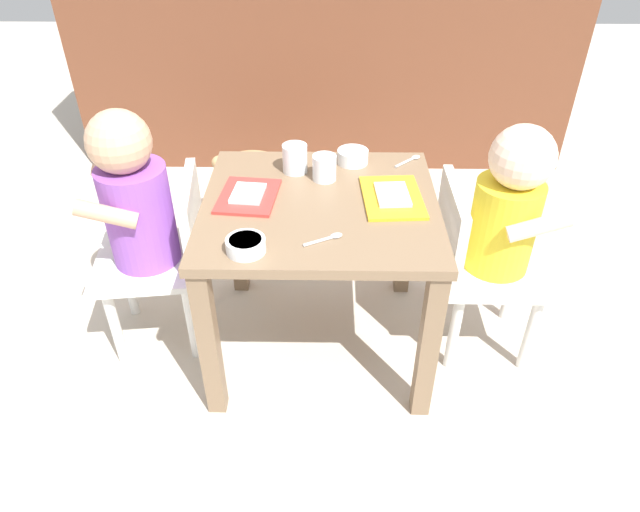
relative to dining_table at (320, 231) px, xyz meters
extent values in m
plane|color=beige|center=(0.00, 0.00, -0.38)|extent=(7.00, 7.00, 0.00)
cube|color=brown|center=(0.00, 1.22, 0.14)|extent=(2.04, 0.30, 1.04)
cube|color=#7A6047|center=(0.00, 0.00, 0.07)|extent=(0.57, 0.54, 0.03)
cube|color=#7A6047|center=(-0.26, -0.24, -0.16)|extent=(0.04, 0.04, 0.44)
cube|color=#7A6047|center=(0.26, -0.24, -0.16)|extent=(0.04, 0.04, 0.44)
cube|color=#7A6047|center=(-0.26, 0.24, -0.16)|extent=(0.04, 0.04, 0.44)
cube|color=#7A6047|center=(0.26, 0.24, -0.16)|extent=(0.04, 0.04, 0.44)
cube|color=silver|center=(-0.46, 0.02, -0.12)|extent=(0.31, 0.31, 0.02)
cube|color=silver|center=(-0.33, 0.04, 0.00)|extent=(0.06, 0.27, 0.22)
cylinder|color=purple|center=(-0.46, 0.02, 0.03)|extent=(0.17, 0.17, 0.27)
sphere|color=tan|center=(-0.47, 0.02, 0.23)|extent=(0.15, 0.15, 0.15)
cylinder|color=silver|center=(-0.57, 0.11, -0.25)|extent=(0.03, 0.03, 0.26)
cylinder|color=silver|center=(-0.54, -0.09, -0.25)|extent=(0.03, 0.03, 0.26)
cylinder|color=silver|center=(-0.37, 0.14, -0.25)|extent=(0.03, 0.03, 0.26)
cylinder|color=silver|center=(-0.34, -0.06, -0.25)|extent=(0.03, 0.03, 0.26)
cylinder|color=tan|center=(-0.52, 0.11, 0.09)|extent=(0.15, 0.06, 0.09)
cylinder|color=tan|center=(-0.49, -0.08, 0.09)|extent=(0.15, 0.06, 0.09)
cube|color=silver|center=(0.46, 0.01, -0.12)|extent=(0.28, 0.28, 0.02)
cube|color=silver|center=(0.33, 0.01, 0.00)|extent=(0.03, 0.27, 0.22)
cylinder|color=yellow|center=(0.46, 0.01, 0.01)|extent=(0.16, 0.16, 0.24)
sphere|color=beige|center=(0.47, 0.01, 0.20)|extent=(0.15, 0.15, 0.15)
cylinder|color=silver|center=(0.56, -0.09, -0.25)|extent=(0.03, 0.03, 0.26)
cylinder|color=silver|center=(0.56, 0.11, -0.25)|extent=(0.03, 0.03, 0.26)
cylinder|color=silver|center=(0.36, -0.09, -0.25)|extent=(0.03, 0.03, 0.26)
cylinder|color=silver|center=(0.36, 0.11, -0.25)|extent=(0.03, 0.03, 0.26)
cylinder|color=beige|center=(0.50, -0.08, 0.07)|extent=(0.15, 0.04, 0.09)
cylinder|color=beige|center=(0.51, 0.10, 0.07)|extent=(0.15, 0.04, 0.09)
ellipsoid|color=tan|center=(-0.23, 0.59, -0.17)|extent=(0.34, 0.25, 0.19)
sphere|color=tan|center=(-0.05, 0.54, -0.12)|extent=(0.14, 0.14, 0.14)
sphere|color=black|center=(0.00, 0.53, -0.13)|extent=(0.06, 0.06, 0.06)
torus|color=green|center=(-0.09, 0.55, -0.14)|extent=(0.06, 0.12, 0.12)
sphere|color=tan|center=(-0.37, 0.63, -0.13)|extent=(0.05, 0.05, 0.05)
cylinder|color=tan|center=(-0.16, 0.51, -0.32)|extent=(0.04, 0.04, 0.13)
cylinder|color=tan|center=(-0.13, 0.62, -0.32)|extent=(0.04, 0.04, 0.13)
cylinder|color=tan|center=(-0.32, 0.56, -0.32)|extent=(0.04, 0.04, 0.13)
cylinder|color=tan|center=(-0.29, 0.66, -0.32)|extent=(0.04, 0.04, 0.13)
cube|color=red|center=(-0.18, 0.02, 0.09)|extent=(0.15, 0.19, 0.01)
cube|color=white|center=(-0.18, 0.02, 0.10)|extent=(0.08, 0.10, 0.01)
cube|color=gold|center=(0.18, 0.02, 0.09)|extent=(0.15, 0.21, 0.01)
cube|color=white|center=(0.18, 0.02, 0.10)|extent=(0.08, 0.12, 0.01)
cylinder|color=white|center=(-0.07, 0.16, 0.12)|extent=(0.07, 0.07, 0.07)
cylinder|color=silver|center=(-0.07, 0.16, 0.10)|extent=(0.06, 0.06, 0.03)
cylinder|color=white|center=(0.01, 0.11, 0.12)|extent=(0.06, 0.06, 0.07)
cylinder|color=silver|center=(0.01, 0.11, 0.10)|extent=(0.05, 0.05, 0.04)
cylinder|color=white|center=(-0.15, -0.21, 0.10)|extent=(0.08, 0.08, 0.03)
cylinder|color=#B26633|center=(-0.15, -0.21, 0.11)|extent=(0.07, 0.07, 0.01)
cylinder|color=white|center=(0.08, 0.21, 0.10)|extent=(0.08, 0.08, 0.04)
cylinder|color=#4C8C33|center=(0.08, 0.21, 0.12)|extent=(0.07, 0.07, 0.01)
cylinder|color=silver|center=(0.00, -0.17, 0.09)|extent=(0.07, 0.04, 0.01)
ellipsoid|color=silver|center=(0.04, -0.15, 0.09)|extent=(0.03, 0.03, 0.01)
cylinder|color=silver|center=(0.22, 0.20, 0.09)|extent=(0.06, 0.06, 0.01)
ellipsoid|color=silver|center=(0.26, 0.24, 0.09)|extent=(0.03, 0.03, 0.01)
camera|label=1|loc=(0.02, -1.19, 0.79)|focal=32.00mm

